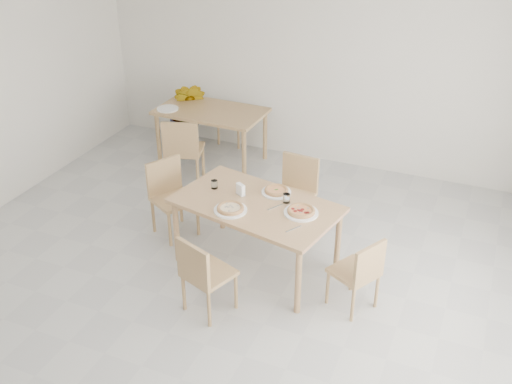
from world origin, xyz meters
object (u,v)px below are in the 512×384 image
at_px(napkin_holder, 241,190).
at_px(plate_empty, 168,109).
at_px(pizza_mushroom, 230,208).
at_px(chair_east, 360,271).
at_px(plate_mushroom, 230,210).
at_px(chair_west, 170,192).
at_px(chair_back_s, 183,148).
at_px(pizza_pepperoni, 301,211).
at_px(plate_margherita, 276,192).
at_px(tumbler_a, 286,198).
at_px(potted_plant, 188,114).
at_px(main_table, 256,210).
at_px(pizza_margherita, 276,190).
at_px(tumbler_b, 214,184).
at_px(chair_south, 203,272).
at_px(plate_pepperoni, 301,213).
at_px(chair_north, 296,189).
at_px(chair_back_n, 236,111).
at_px(second_table, 211,116).

bearing_deg(napkin_holder, plate_empty, 168.60).
height_order(pizza_mushroom, plate_empty, pizza_mushroom).
xyz_separation_m(chair_east, plate_empty, (-3.22, 2.11, 0.32)).
bearing_deg(plate_mushroom, chair_west, 153.50).
bearing_deg(chair_back_s, pizza_pepperoni, 130.38).
distance_m(plate_margherita, plate_empty, 2.70).
distance_m(tumbler_a, potted_plant, 3.21).
bearing_deg(pizza_pepperoni, main_table, 178.79).
height_order(chair_back_s, potted_plant, potted_plant).
xyz_separation_m(pizza_margherita, pizza_pepperoni, (0.36, -0.28, 0.00)).
height_order(tumbler_a, tumbler_b, tumbler_a).
distance_m(napkin_holder, potted_plant, 2.93).
relative_size(chair_south, plate_margherita, 2.68).
relative_size(plate_mushroom, napkin_holder, 2.51).
bearing_deg(pizza_mushroom, plate_empty, 132.60).
height_order(pizza_mushroom, napkin_holder, napkin_holder).
bearing_deg(chair_east, plate_pepperoni, -82.14).
height_order(chair_south, pizza_mushroom, chair_south).
xyz_separation_m(chair_east, plate_margherita, (-1.03, 0.54, 0.32)).
relative_size(chair_north, tumbler_b, 9.82).
relative_size(pizza_margherita, plate_empty, 1.10).
relative_size(chair_north, plate_margherita, 2.88).
relative_size(tumbler_b, chair_back_s, 0.10).
bearing_deg(chair_back_s, chair_east, 133.03).
distance_m(plate_mushroom, chair_back_n, 3.32).
bearing_deg(main_table, plate_margherita, 79.73).
distance_m(chair_west, chair_back_s, 1.08).
bearing_deg(chair_west, plate_empty, 59.74).
relative_size(chair_east, second_table, 0.52).
xyz_separation_m(pizza_margherita, tumbler_a, (0.16, -0.14, 0.02)).
distance_m(chair_north, pizza_mushroom, 1.15).
relative_size(second_table, chair_back_n, 1.83).
height_order(plate_pepperoni, plate_empty, same).
bearing_deg(chair_west, pizza_pepperoni, -70.10).
bearing_deg(chair_back_n, pizza_pepperoni, -50.25).
distance_m(main_table, potted_plant, 3.12).
distance_m(chair_south, plate_mushroom, 0.71).
distance_m(main_table, plate_pepperoni, 0.48).
bearing_deg(chair_back_n, tumbler_a, -51.74).
relative_size(main_table, chair_back_s, 1.91).
height_order(plate_pepperoni, chair_back_n, chair_back_n).
bearing_deg(chair_east, potted_plant, -100.47).
xyz_separation_m(napkin_holder, potted_plant, (-1.85, 2.25, -0.31)).
bearing_deg(pizza_mushroom, chair_south, -88.47).
distance_m(chair_east, second_table, 3.55).
relative_size(chair_east, pizza_pepperoni, 2.42).
distance_m(tumbler_a, plate_empty, 2.91).
bearing_deg(plate_pepperoni, chair_west, 170.68).
bearing_deg(plate_margherita, pizza_margherita, 0.00).
distance_m(plate_pepperoni, napkin_holder, 0.68).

